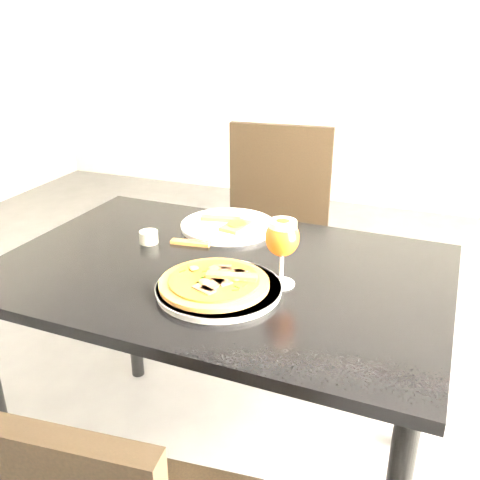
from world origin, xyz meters
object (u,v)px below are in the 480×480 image
at_px(dining_table, 220,296).
at_px(beer_glass, 282,238).
at_px(pizza, 215,282).
at_px(chair_far, 272,237).

bearing_deg(dining_table, beer_glass, -10.54).
xyz_separation_m(pizza, beer_glass, (0.14, 0.09, 0.10)).
distance_m(dining_table, chair_far, 0.76).
bearing_deg(pizza, chair_far, 98.51).
bearing_deg(pizza, dining_table, 108.33).
bearing_deg(dining_table, chair_far, 98.15).
height_order(dining_table, beer_glass, beer_glass).
xyz_separation_m(dining_table, chair_far, (-0.09, 0.74, -0.13)).
relative_size(pizza, beer_glass, 1.53).
bearing_deg(chair_far, beer_glass, -76.63).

